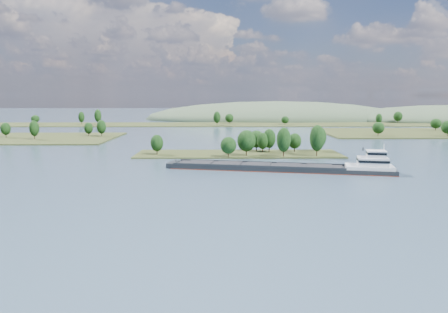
{
  "coord_description": "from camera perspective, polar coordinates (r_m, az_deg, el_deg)",
  "views": [
    {
      "loc": [
        -9.21,
        -32.84,
        28.84
      ],
      "look_at": [
        -7.6,
        130.0,
        6.0
      ],
      "focal_mm": 35.0,
      "sensor_mm": 36.0,
      "label": 1
    }
  ],
  "objects": [
    {
      "name": "ground",
      "position": [
        155.81,
        2.84,
        -2.69
      ],
      "size": [
        1800.0,
        1800.0,
        0.0
      ],
      "primitive_type": "plane",
      "color": "#334A59",
      "rests_on": "ground"
    },
    {
      "name": "cargo_barge",
      "position": [
        170.38,
        9.14,
        -1.35
      ],
      "size": [
        87.96,
        28.41,
        11.86
      ],
      "color": "black",
      "rests_on": "ground"
    },
    {
      "name": "tree_island",
      "position": [
        213.59,
        4.13,
        1.35
      ],
      "size": [
        100.0,
        31.81,
        15.87
      ],
      "color": "#293116",
      "rests_on": "ground"
    },
    {
      "name": "back_shoreline",
      "position": [
        433.89,
        1.75,
        4.25
      ],
      "size": [
        900.0,
        60.0,
        16.13
      ],
      "color": "#293116",
      "rests_on": "ground"
    },
    {
      "name": "hill_west",
      "position": [
        538.09,
        6.85,
        4.85
      ],
      "size": [
        320.0,
        160.0,
        44.0
      ],
      "primitive_type": "ellipsoid",
      "color": "#374932",
      "rests_on": "ground"
    }
  ]
}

